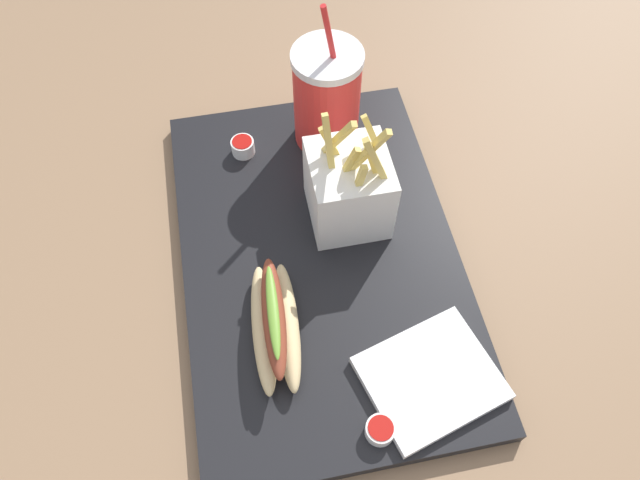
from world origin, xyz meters
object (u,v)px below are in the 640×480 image
(hot_dog_1, at_px, (275,324))
(ketchup_cup_2, at_px, (243,146))
(napkin_stack, at_px, (431,378))
(ketchup_cup_1, at_px, (380,430))
(fries_basket, at_px, (349,188))
(soda_cup, at_px, (327,98))

(hot_dog_1, height_order, ketchup_cup_2, hot_dog_1)
(hot_dog_1, distance_m, napkin_stack, 0.17)
(hot_dog_1, relative_size, ketchup_cup_1, 5.09)
(fries_basket, height_order, hot_dog_1, fries_basket)
(ketchup_cup_2, bearing_deg, hot_dog_1, 0.64)
(soda_cup, bearing_deg, ketchup_cup_2, -86.34)
(fries_basket, xyz_separation_m, napkin_stack, (0.23, 0.04, -0.05))
(hot_dog_1, xyz_separation_m, ketchup_cup_2, (-0.26, -0.00, -0.01))
(fries_basket, distance_m, ketchup_cup_2, 0.17)
(ketchup_cup_1, height_order, ketchup_cup_2, ketchup_cup_2)
(fries_basket, distance_m, ketchup_cup_1, 0.27)
(hot_dog_1, bearing_deg, fries_basket, 141.70)
(ketchup_cup_2, distance_m, napkin_stack, 0.38)
(fries_basket, height_order, ketchup_cup_1, fries_basket)
(soda_cup, distance_m, ketchup_cup_2, 0.13)
(ketchup_cup_1, distance_m, napkin_stack, 0.08)
(napkin_stack, bearing_deg, ketchup_cup_2, -156.15)
(fries_basket, xyz_separation_m, ketchup_cup_2, (-0.12, -0.11, -0.04))
(napkin_stack, bearing_deg, fries_basket, -170.01)
(soda_cup, height_order, fries_basket, soda_cup)
(ketchup_cup_1, bearing_deg, hot_dog_1, -145.99)
(fries_basket, height_order, ketchup_cup_2, fries_basket)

